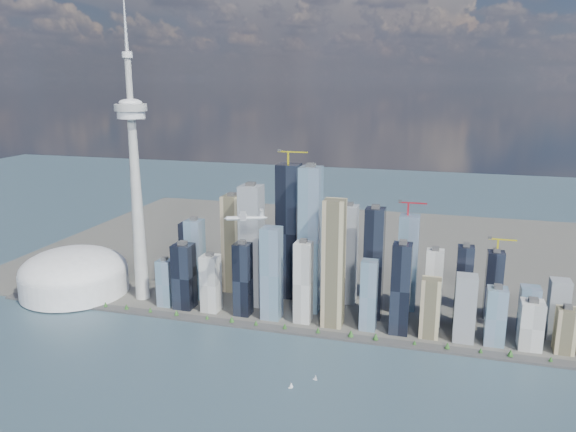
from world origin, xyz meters
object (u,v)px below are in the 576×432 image
(dome_stadium, at_px, (74,274))
(sailboat_west, at_px, (291,386))
(needle_tower, at_px, (135,175))
(airplane, at_px, (245,217))
(sailboat_east, at_px, (315,378))

(dome_stadium, relative_size, sailboat_west, 21.96)
(needle_tower, relative_size, airplane, 8.47)
(dome_stadium, height_order, airplane, airplane)
(needle_tower, height_order, dome_stadium, needle_tower)
(sailboat_west, height_order, sailboat_east, sailboat_east)
(airplane, relative_size, sailboat_west, 7.14)
(airplane, bearing_deg, sailboat_east, -57.87)
(airplane, xyz_separation_m, sailboat_east, (137.00, -104.98, -193.51))
(needle_tower, height_order, sailboat_west, needle_tower)
(dome_stadium, xyz_separation_m, sailboat_east, (518.67, -187.06, -36.37))
(airplane, distance_m, sailboat_west, 259.89)
(sailboat_west, bearing_deg, airplane, 106.22)
(airplane, height_order, sailboat_west, airplane)
(needle_tower, relative_size, sailboat_west, 60.46)
(sailboat_east, bearing_deg, sailboat_west, -114.59)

